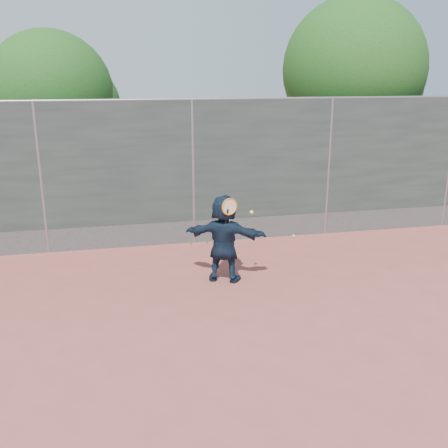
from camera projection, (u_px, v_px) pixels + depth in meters
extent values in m
plane|color=#9E4C42|center=(231.00, 316.00, 7.48)|extent=(80.00, 80.00, 0.00)
imported|color=#132235|center=(224.00, 238.00, 8.58)|extent=(1.49, 1.00, 1.54)
sphere|color=#DFEF35|center=(294.00, 236.00, 11.05)|extent=(0.07, 0.07, 0.07)
cube|color=#38423D|center=(193.00, 162.00, 10.25)|extent=(20.00, 0.04, 2.50)
cube|color=slate|center=(194.00, 231.00, 10.68)|extent=(20.00, 0.03, 0.50)
cylinder|color=gray|center=(192.00, 99.00, 9.89)|extent=(20.00, 0.05, 0.05)
cylinder|color=gray|center=(41.00, 180.00, 9.72)|extent=(0.06, 0.06, 3.00)
cylinder|color=gray|center=(193.00, 174.00, 10.32)|extent=(0.06, 0.06, 3.00)
cylinder|color=gray|center=(329.00, 168.00, 10.93)|extent=(0.06, 0.06, 3.00)
torus|color=orange|center=(230.00, 207.00, 8.22)|extent=(0.29, 0.12, 0.29)
cylinder|color=beige|center=(230.00, 207.00, 8.22)|extent=(0.24, 0.09, 0.25)
cylinder|color=black|center=(226.00, 218.00, 8.29)|extent=(0.07, 0.13, 0.33)
sphere|color=#DFEF35|center=(252.00, 212.00, 8.40)|extent=(0.07, 0.07, 0.07)
cylinder|color=#382314|center=(347.00, 159.00, 13.35)|extent=(0.28, 0.28, 2.60)
sphere|color=#23561C|center=(353.00, 69.00, 12.68)|extent=(3.60, 3.60, 3.60)
sphere|color=#23561C|center=(374.00, 84.00, 13.12)|extent=(2.52, 2.52, 2.52)
cylinder|color=#382314|center=(58.00, 172.00, 12.64)|extent=(0.28, 0.28, 2.20)
sphere|color=#23561C|center=(51.00, 94.00, 12.08)|extent=(3.00, 3.00, 3.00)
sphere|color=#23561C|center=(78.00, 105.00, 12.48)|extent=(2.10, 2.10, 2.10)
cone|color=#387226|center=(207.00, 237.00, 10.66)|extent=(0.03, 0.03, 0.26)
cone|color=#387226|center=(220.00, 235.00, 10.73)|extent=(0.03, 0.03, 0.30)
cone|color=#387226|center=(191.00, 240.00, 10.57)|extent=(0.03, 0.03, 0.22)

